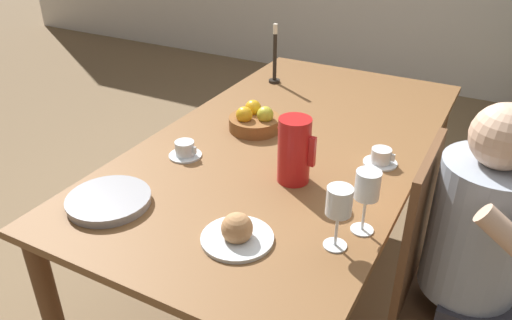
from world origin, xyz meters
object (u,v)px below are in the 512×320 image
person_seated (486,251)px  red_pitcher (294,150)px  wine_glass_juice (367,188)px  teacup_across (381,158)px  chair_person_side (442,288)px  candlestick_tall (275,60)px  teacup_near_person (185,150)px  serving_tray (109,200)px  wine_glass_water (339,204)px  fruit_bowl (254,120)px  bread_plate (237,232)px

person_seated → red_pitcher: person_seated is taller
wine_glass_juice → teacup_across: size_ratio=1.62×
person_seated → wine_glass_juice: 0.45m
chair_person_side → candlestick_tall: size_ratio=3.27×
teacup_near_person → serving_tray: bearing=-94.1°
red_pitcher → teacup_near_person: 0.45m
wine_glass_water → fruit_bowl: 0.82m
fruit_bowl → wine_glass_water: bearing=-44.9°
person_seated → wine_glass_water: person_seated is taller
red_pitcher → teacup_across: size_ratio=1.87×
teacup_near_person → fruit_bowl: 0.36m
fruit_bowl → person_seated: bearing=-16.6°
wine_glass_juice → fruit_bowl: wine_glass_juice is taller
red_pitcher → fruit_bowl: bearing=136.7°
teacup_near_person → bread_plate: bearing=-38.8°
person_seated → bread_plate: bearing=-59.0°
chair_person_side → candlestick_tall: 1.42m
teacup_across → fruit_bowl: bearing=176.2°
person_seated → serving_tray: bearing=-68.8°
bread_plate → red_pitcher: bearing=89.5°
teacup_across → fruit_bowl: fruit_bowl is taller
wine_glass_water → teacup_across: size_ratio=1.56×
teacup_across → serving_tray: teacup_across is taller
teacup_near_person → red_pitcher: bearing=4.8°
red_pitcher → wine_glass_water: red_pitcher is taller
chair_person_side → teacup_near_person: chair_person_side is taller
person_seated → teacup_near_person: person_seated is taller
wine_glass_water → bread_plate: (-0.26, -0.11, -0.12)m
red_pitcher → teacup_near_person: red_pitcher is taller
chair_person_side → serving_tray: size_ratio=3.65×
chair_person_side → person_seated: 0.21m
wine_glass_juice → bread_plate: (-0.31, -0.22, -0.12)m
wine_glass_juice → bread_plate: bearing=-144.7°
wine_glass_juice → fruit_bowl: bearing=143.2°
candlestick_tall → red_pitcher: bearing=-59.7°
wine_glass_water → serving_tray: bearing=-168.4°
wine_glass_water → bread_plate: 0.31m
wine_glass_water → candlestick_tall: size_ratio=0.65×
wine_glass_water → bread_plate: bearing=-157.3°
person_seated → red_pitcher: size_ratio=4.97×
serving_tray → teacup_across: bearing=44.2°
person_seated → serving_tray: person_seated is taller
wine_glass_juice → serving_tray: (-0.77, -0.26, -0.14)m
wine_glass_water → wine_glass_juice: (0.05, 0.11, 0.00)m
bread_plate → fruit_bowl: fruit_bowl is taller
red_pitcher → wine_glass_juice: bearing=-28.6°
teacup_across → candlestick_tall: size_ratio=0.41×
chair_person_side → wine_glass_juice: 0.51m
candlestick_tall → teacup_across: bearing=-38.7°
wine_glass_juice → candlestick_tall: (-0.81, 1.02, -0.03)m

